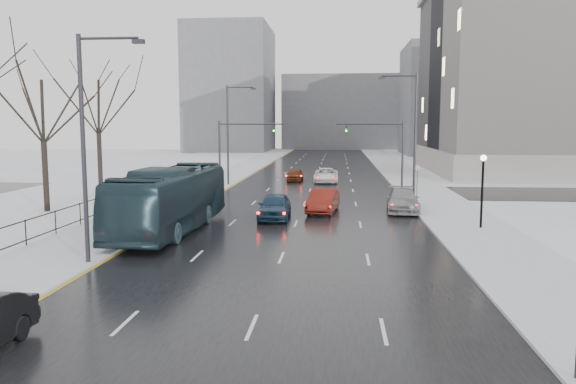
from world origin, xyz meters
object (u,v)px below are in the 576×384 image
(tree_park_d, at_px, (47,213))
(mast_signal_left, at_px, (231,147))
(sedan_center_far, at_px, (295,175))
(streetlight_l_near, at_px, (88,138))
(sedan_right_cross, at_px, (326,175))
(no_uturn_sign, at_px, (417,171))
(lamppost_r_mid, at_px, (483,181))
(sedan_center_near, at_px, (275,206))
(tree_park_e, at_px, (101,195))
(streetlight_l_far, at_px, (230,130))
(sedan_right_far, at_px, (403,200))
(streetlight_r_mid, at_px, (412,132))
(bus, at_px, (171,199))
(mast_signal_right, at_px, (391,147))
(sedan_right_near, at_px, (323,201))

(tree_park_d, relative_size, mast_signal_left, 1.92)
(tree_park_d, height_order, sedan_center_far, tree_park_d)
(streetlight_l_near, xyz_separation_m, sedan_center_far, (6.13, 37.11, -4.90))
(tree_park_d, height_order, sedan_right_cross, tree_park_d)
(mast_signal_left, bearing_deg, no_uturn_sign, -13.60)
(no_uturn_sign, height_order, sedan_center_far, no_uturn_sign)
(mast_signal_left, bearing_deg, lamppost_r_mid, -44.48)
(mast_signal_left, relative_size, sedan_center_near, 1.33)
(tree_park_e, distance_m, streetlight_l_far, 14.01)
(tree_park_e, xyz_separation_m, no_uturn_sign, (27.40, 0.00, 2.30))
(no_uturn_sign, relative_size, sedan_center_far, 0.67)
(tree_park_d, bearing_deg, streetlight_l_near, -55.47)
(mast_signal_left, bearing_deg, sedan_center_near, -69.23)
(sedan_center_near, relative_size, sedan_right_cross, 0.90)
(streetlight_l_far, distance_m, lamppost_r_mid, 29.30)
(tree_park_e, distance_m, sedan_right_far, 26.48)
(streetlight_r_mid, bearing_deg, bus, -141.65)
(mast_signal_right, relative_size, sedan_center_far, 1.62)
(sedan_right_near, relative_size, sedan_center_far, 1.23)
(sedan_center_far, bearing_deg, tree_park_d, -123.87)
(tree_park_d, bearing_deg, tree_park_e, 92.29)
(mast_signal_right, relative_size, bus, 0.49)
(sedan_center_near, bearing_deg, sedan_right_far, 23.17)
(streetlight_l_far, relative_size, sedan_center_far, 2.49)
(sedan_right_near, bearing_deg, sedan_right_far, 17.38)
(tree_park_e, xyz_separation_m, sedan_right_near, (19.78, -8.38, 0.85))
(streetlight_l_near, xyz_separation_m, lamppost_r_mid, (19.17, 10.00, -2.67))
(streetlight_l_near, bearing_deg, tree_park_d, 124.53)
(bus, distance_m, sedan_center_far, 29.56)
(streetlight_r_mid, relative_size, lamppost_r_mid, 2.34)
(streetlight_l_near, relative_size, mast_signal_right, 1.54)
(streetlight_r_mid, relative_size, sedan_center_near, 2.04)
(mast_signal_right, xyz_separation_m, bus, (-14.33, -20.00, -2.21))
(lamppost_r_mid, xyz_separation_m, no_uturn_sign, (-1.80, 14.00, -0.64))
(sedan_right_cross, bearing_deg, streetlight_l_near, -104.72)
(streetlight_l_near, bearing_deg, mast_signal_right, 61.04)
(lamppost_r_mid, height_order, sedan_right_far, lamppost_r_mid)
(streetlight_r_mid, height_order, sedan_right_cross, streetlight_r_mid)
(no_uturn_sign, xyz_separation_m, sedan_right_far, (-2.00, -7.42, -1.47))
(streetlight_l_near, bearing_deg, sedan_center_far, 80.62)
(mast_signal_left, relative_size, sedan_right_far, 1.19)
(mast_signal_right, bearing_deg, sedan_center_far, 135.75)
(streetlight_r_mid, xyz_separation_m, mast_signal_left, (-15.49, 8.00, -1.51))
(tree_park_e, distance_m, sedan_right_cross, 22.97)
(streetlight_l_far, distance_m, sedan_right_near, 19.65)
(streetlight_r_mid, height_order, streetlight_l_far, same)
(mast_signal_right, relative_size, sedan_right_far, 1.19)
(sedan_right_cross, bearing_deg, bus, -106.51)
(sedan_right_far, bearing_deg, tree_park_e, 167.19)
(lamppost_r_mid, xyz_separation_m, sedan_center_near, (-12.51, 2.66, -2.07))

